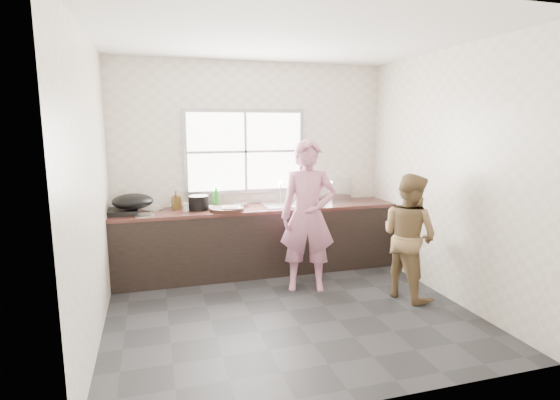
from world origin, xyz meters
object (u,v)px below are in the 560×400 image
object	(u,v)px
cutting_board	(227,209)
glass_jar	(186,207)
bottle_brown_short	(203,200)
dish_rack	(335,189)
bottle_green	(216,195)
pot_lid_right	(153,209)
person_side	(409,236)
bowl_mince	(232,209)
plate_food	(206,207)
black_pot	(199,203)
bowl_held	(301,202)
pot_lid_left	(144,215)
bowl_crabs	(309,202)
burner	(122,212)
woman	(308,221)
wok	(133,201)
bottle_brown_tall	(176,201)

from	to	relation	value
cutting_board	glass_jar	distance (m)	0.49
bottle_brown_short	glass_jar	distance (m)	0.35
dish_rack	bottle_green	bearing A→B (deg)	155.45
bottle_green	pot_lid_right	size ratio (longest dim) A/B	1.02
person_side	dish_rack	size ratio (longest dim) A/B	3.61
bowl_mince	plate_food	distance (m)	0.45
bottle_green	black_pot	bearing A→B (deg)	-138.13
cutting_board	bottle_brown_short	world-z (taller)	bottle_brown_short
bowl_held	pot_lid_left	size ratio (longest dim) A/B	0.87
bowl_crabs	glass_jar	distance (m)	1.61
burner	bowl_held	bearing A→B (deg)	-0.76
person_side	pot_lid_right	size ratio (longest dim) A/B	5.18
bowl_crabs	plate_food	xyz separation A→B (m)	(-1.34, 0.15, -0.02)
bowl_crabs	pot_lid_right	distance (m)	2.01
bowl_crabs	woman	bearing A→B (deg)	-111.27
cutting_board	bottle_green	world-z (taller)	bottle_green
plate_food	woman	bearing A→B (deg)	-40.98
black_pot	dish_rack	xyz separation A→B (m)	(1.91, 0.22, 0.06)
bowl_crabs	bowl_held	xyz separation A→B (m)	(-0.12, -0.02, 0.00)
bottle_brown_short	burner	xyz separation A→B (m)	(-0.98, -0.21, -0.05)
person_side	bowl_mince	xyz separation A→B (m)	(-1.77, 1.07, 0.20)
bowl_mince	plate_food	size ratio (longest dim) A/B	1.14
black_pot	glass_jar	size ratio (longest dim) A/B	2.48
plate_food	glass_jar	bearing A→B (deg)	-144.60
bottle_green	pot_lid_left	world-z (taller)	bottle_green
pot_lid_left	burner	bearing A→B (deg)	144.79
bowl_mince	wok	size ratio (longest dim) A/B	0.49
bowl_held	plate_food	distance (m)	1.23
bottle_green	person_side	bearing A→B (deg)	-38.69
black_pot	plate_food	world-z (taller)	black_pot
dish_rack	pot_lid_left	xyz separation A→B (m)	(-2.55, -0.39, -0.14)
glass_jar	burner	bearing A→B (deg)	176.29
glass_jar	dish_rack	world-z (taller)	dish_rack
black_pot	glass_jar	world-z (taller)	black_pot
person_side	cutting_board	size ratio (longest dim) A/B	3.29
person_side	bowl_mince	size ratio (longest dim) A/B	5.99
burner	pot_lid_left	bearing A→B (deg)	-35.21
person_side	wok	size ratio (longest dim) A/B	2.95
cutting_board	bowl_held	distance (m)	1.02
dish_rack	pot_lid_right	world-z (taller)	dish_rack
bottle_green	glass_jar	xyz separation A→B (m)	(-0.41, -0.26, -0.09)
bowl_crabs	bowl_held	world-z (taller)	bowl_held
bowl_held	wok	size ratio (longest dim) A/B	0.45
bottle_brown_tall	dish_rack	xyz separation A→B (m)	(2.17, 0.10, 0.04)
woman	black_pot	world-z (taller)	woman
bowl_mince	pot_lid_left	world-z (taller)	bowl_mince
bowl_mince	black_pot	world-z (taller)	black_pot
plate_food	dish_rack	size ratio (longest dim) A/B	0.53
pot_lid_right	pot_lid_left	bearing A→B (deg)	-105.14
bottle_brown_short	pot_lid_right	bearing A→B (deg)	-177.66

